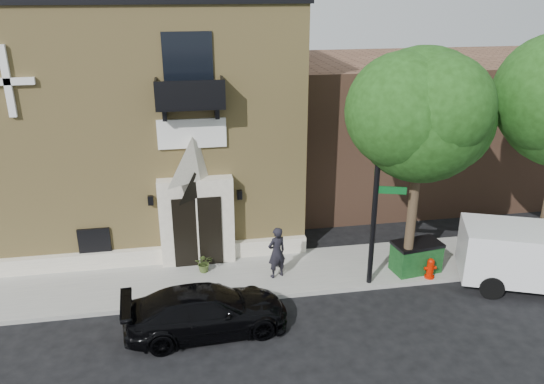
{
  "coord_description": "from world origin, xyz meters",
  "views": [
    {
      "loc": [
        -1.33,
        -14.55,
        9.56
      ],
      "look_at": [
        1.57,
        2.0,
        2.97
      ],
      "focal_mm": 35.0,
      "sensor_mm": 36.0,
      "label": 1
    }
  ],
  "objects_px": {
    "black_sedan": "(206,311)",
    "dumpster": "(416,256)",
    "fire_hydrant": "(430,268)",
    "street_sign": "(376,192)",
    "pedestrian_near": "(277,252)"
  },
  "relations": [
    {
      "from": "black_sedan",
      "to": "dumpster",
      "type": "bearing_deg",
      "value": -78.79
    },
    {
      "from": "dumpster",
      "to": "pedestrian_near",
      "type": "distance_m",
      "value": 4.92
    },
    {
      "from": "black_sedan",
      "to": "street_sign",
      "type": "xyz_separation_m",
      "value": [
        5.59,
        1.58,
        2.74
      ]
    },
    {
      "from": "fire_hydrant",
      "to": "street_sign",
      "type": "bearing_deg",
      "value": 177.65
    },
    {
      "from": "street_sign",
      "to": "dumpster",
      "type": "relative_size",
      "value": 3.67
    },
    {
      "from": "black_sedan",
      "to": "fire_hydrant",
      "type": "xyz_separation_m",
      "value": [
        7.71,
        1.49,
        -0.18
      ]
    },
    {
      "from": "black_sedan",
      "to": "fire_hydrant",
      "type": "height_order",
      "value": "black_sedan"
    },
    {
      "from": "black_sedan",
      "to": "pedestrian_near",
      "type": "height_order",
      "value": "pedestrian_near"
    },
    {
      "from": "pedestrian_near",
      "to": "dumpster",
      "type": "bearing_deg",
      "value": 153.76
    },
    {
      "from": "black_sedan",
      "to": "dumpster",
      "type": "relative_size",
      "value": 2.69
    },
    {
      "from": "street_sign",
      "to": "dumpster",
      "type": "distance_m",
      "value": 3.33
    },
    {
      "from": "pedestrian_near",
      "to": "black_sedan",
      "type": "bearing_deg",
      "value": 23.26
    },
    {
      "from": "fire_hydrant",
      "to": "dumpster",
      "type": "relative_size",
      "value": 0.41
    },
    {
      "from": "street_sign",
      "to": "pedestrian_near",
      "type": "distance_m",
      "value": 3.96
    },
    {
      "from": "fire_hydrant",
      "to": "pedestrian_near",
      "type": "height_order",
      "value": "pedestrian_near"
    }
  ]
}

